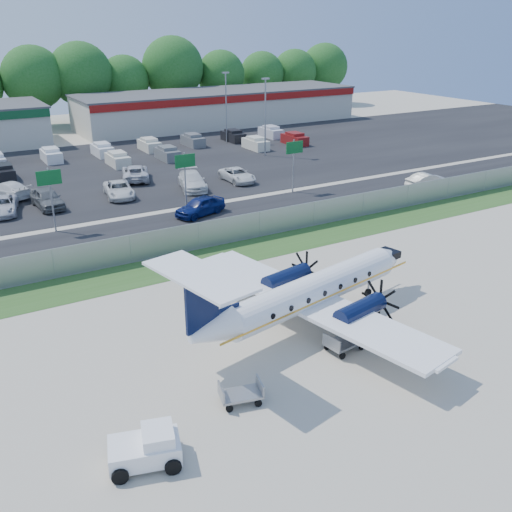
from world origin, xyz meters
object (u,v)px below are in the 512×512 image
aircraft (310,292)px  baggage_cart_near (241,394)px  baggage_cart_far (345,341)px  pushback_tug (148,448)px

aircraft → baggage_cart_near: aircraft is taller
aircraft → baggage_cart_far: bearing=-88.7°
aircraft → pushback_tug: bearing=-153.6°
pushback_tug → baggage_cart_far: (11.09, 2.52, -0.19)m
pushback_tug → baggage_cart_far: pushback_tug is taller
baggage_cart_near → baggage_cart_far: bearing=9.8°
baggage_cart_near → baggage_cart_far: size_ratio=0.96×
pushback_tug → baggage_cart_far: size_ratio=1.39×
aircraft → baggage_cart_far: 3.30m
pushback_tug → baggage_cart_far: 11.37m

